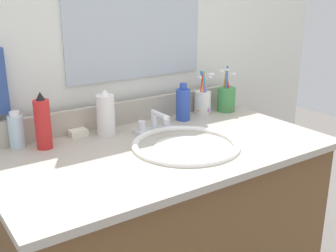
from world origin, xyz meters
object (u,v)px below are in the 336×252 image
at_px(bottle_shampoo_blue, 183,104).
at_px(cup_green, 226,98).
at_px(soap_bar, 78,133).
at_px(faucet, 155,124).
at_px(bottle_spray_red, 43,123).
at_px(cup_white_ceramic, 203,101).
at_px(bottle_gel_clear, 16,131).
at_px(bottle_lotion_white, 106,114).

xyz_separation_m(bottle_shampoo_blue, cup_green, (0.23, 0.00, -0.01)).
bearing_deg(soap_bar, cup_green, -4.59).
distance_m(faucet, bottle_shampoo_blue, 0.19).
bearing_deg(bottle_spray_red, cup_white_ceramic, 2.49).
distance_m(faucet, bottle_spray_red, 0.41).
relative_size(bottle_gel_clear, soap_bar, 1.97).
xyz_separation_m(bottle_shampoo_blue, bottle_spray_red, (-0.57, 0.00, 0.02)).
height_order(cup_green, cup_white_ceramic, cup_green).
relative_size(bottle_lotion_white, cup_green, 0.86).
xyz_separation_m(faucet, cup_white_ceramic, (0.30, 0.09, 0.03)).
height_order(faucet, cup_green, cup_green).
xyz_separation_m(bottle_gel_clear, cup_green, (0.88, -0.06, -0.00)).
distance_m(cup_green, cup_white_ceramic, 0.11).
bearing_deg(cup_green, faucet, -171.79).
bearing_deg(bottle_gel_clear, bottle_spray_red, -38.16).
distance_m(bottle_shampoo_blue, bottle_gel_clear, 0.65).
bearing_deg(bottle_spray_red, cup_green, -0.14).
relative_size(bottle_lotion_white, bottle_shampoo_blue, 1.12).
relative_size(bottle_lotion_white, bottle_gel_clear, 1.36).
bearing_deg(faucet, cup_white_ceramic, 16.80).
xyz_separation_m(bottle_shampoo_blue, bottle_gel_clear, (-0.65, 0.06, -0.01)).
relative_size(faucet, bottle_gel_clear, 1.27).
bearing_deg(soap_bar, bottle_shampoo_blue, -7.07).
xyz_separation_m(cup_white_ceramic, soap_bar, (-0.56, 0.02, -0.04)).
relative_size(cup_white_ceramic, soap_bar, 2.88).
height_order(faucet, cup_white_ceramic, cup_white_ceramic).
bearing_deg(bottle_spray_red, bottle_shampoo_blue, -0.21).
distance_m(bottle_gel_clear, soap_bar, 0.22).
relative_size(bottle_shampoo_blue, cup_green, 0.77).
distance_m(bottle_shampoo_blue, bottle_spray_red, 0.57).
xyz_separation_m(bottle_lotion_white, cup_white_ceramic, (0.47, 0.03, -0.02)).
xyz_separation_m(bottle_spray_red, cup_green, (0.81, -0.00, -0.03)).
bearing_deg(bottle_gel_clear, cup_white_ceramic, -1.99).
relative_size(bottle_lotion_white, cup_white_ceramic, 0.93).
height_order(cup_green, soap_bar, cup_green).
distance_m(bottle_lotion_white, bottle_shampoo_blue, 0.34).
relative_size(faucet, cup_white_ceramic, 0.87).
bearing_deg(bottle_lotion_white, cup_green, -0.69).
xyz_separation_m(bottle_spray_red, bottle_gel_clear, (-0.07, 0.06, -0.03)).
xyz_separation_m(cup_green, cup_white_ceramic, (-0.10, 0.03, -0.00)).
height_order(faucet, bottle_lotion_white, bottle_lotion_white).
bearing_deg(bottle_shampoo_blue, bottle_lotion_white, 178.82).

